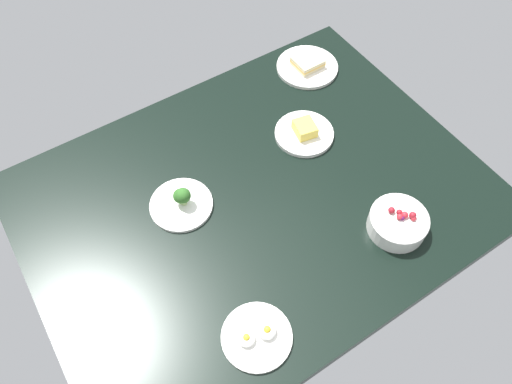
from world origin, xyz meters
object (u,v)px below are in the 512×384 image
object	(u,v)px
plate_broccoli	(181,202)
plate_sandwich	(307,66)
plate_eggs	(257,336)
plate_cheese	(304,132)
bowl_berries	(398,222)

from	to	relation	value
plate_broccoli	plate_sandwich	size ratio (longest dim) A/B	0.84
plate_sandwich	plate_eggs	size ratio (longest dim) A/B	1.23
plate_cheese	plate_sandwich	distance (cm)	31.77
plate_cheese	bowl_berries	world-z (taller)	bowl_berries
plate_cheese	bowl_berries	bearing A→B (deg)	92.10
plate_broccoli	plate_sandwich	xyz separation A→B (cm)	(-66.07, -27.38, -0.55)
plate_cheese	bowl_berries	distance (cm)	42.65
plate_broccoli	plate_sandwich	bearing A→B (deg)	-157.49
plate_broccoli	bowl_berries	distance (cm)	62.63
plate_sandwich	bowl_berries	size ratio (longest dim) A/B	1.32
plate_sandwich	plate_eggs	world-z (taller)	plate_sandwich
plate_cheese	plate_eggs	xyz separation A→B (cm)	(49.25, 47.42, -0.37)
plate_sandwich	bowl_berries	world-z (taller)	bowl_berries
plate_cheese	plate_sandwich	size ratio (longest dim) A/B	0.87
plate_cheese	bowl_berries	xyz separation A→B (cm)	(-1.56, 42.58, 1.83)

